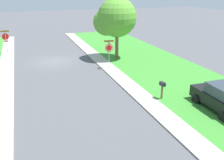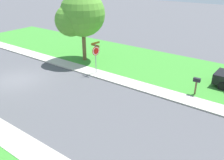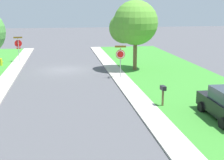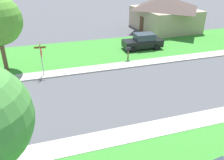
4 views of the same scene
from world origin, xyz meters
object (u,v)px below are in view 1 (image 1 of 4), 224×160
(stop_sign_far_corner, at_px, (109,50))
(car_black_far_down_street, at_px, (223,98))
(stop_sign_near_corner, at_px, (6,38))
(tree_sidewalk_near, at_px, (114,19))
(mailbox, at_px, (162,86))

(stop_sign_far_corner, distance_m, car_black_far_down_street, 11.53)
(stop_sign_near_corner, bearing_deg, car_black_far_down_street, 123.35)
(car_black_far_down_street, xyz_separation_m, tree_sidewalk_near, (2.12, -14.07, 3.44))
(car_black_far_down_street, relative_size, mailbox, 3.31)
(stop_sign_far_corner, relative_size, mailbox, 2.11)
(tree_sidewalk_near, height_order, mailbox, tree_sidewalk_near)
(stop_sign_far_corner, bearing_deg, car_black_far_down_street, 109.59)
(stop_sign_far_corner, xyz_separation_m, car_black_far_down_street, (-3.85, 10.82, -1.01))
(tree_sidewalk_near, bearing_deg, mailbox, 86.92)
(tree_sidewalk_near, xyz_separation_m, mailbox, (0.61, 11.29, -3.30))
(stop_sign_far_corner, bearing_deg, tree_sidewalk_near, -118.02)
(mailbox, bearing_deg, car_black_far_down_street, 134.44)
(stop_sign_near_corner, distance_m, stop_sign_far_corner, 13.17)
(stop_sign_near_corner, relative_size, car_black_far_down_street, 0.64)
(stop_sign_far_corner, xyz_separation_m, tree_sidewalk_near, (-1.73, -3.26, 2.42))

